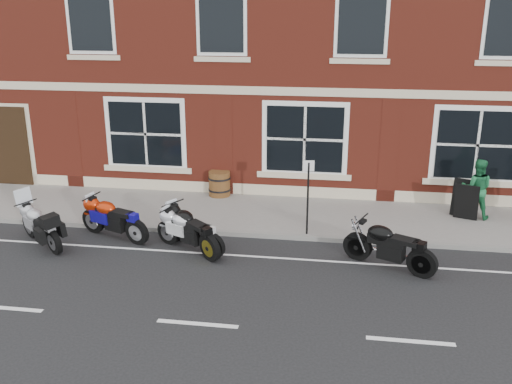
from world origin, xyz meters
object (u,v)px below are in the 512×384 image
barrel_planter (219,184)px  parking_sign (308,192)px  moto_sport_silver (189,230)px  pedestrian_right (477,189)px  a_board_sign (465,200)px  moto_touring_silver (41,224)px  moto_naked_black (388,244)px  moto_sport_black (191,228)px  moto_sport_red (114,217)px

barrel_planter → parking_sign: bearing=-43.3°
moto_sport_silver → pedestrian_right: size_ratio=1.15×
barrel_planter → pedestrian_right: bearing=-6.3°
parking_sign → a_board_sign: bearing=12.5°
moto_touring_silver → moto_naked_black: moto_touring_silver is taller
moto_sport_silver → parking_sign: (2.84, 1.19, 0.73)m
a_board_sign → barrel_planter: bearing=-168.1°
moto_sport_black → pedestrian_right: (7.37, 3.09, 0.38)m
moto_naked_black → barrel_planter: bearing=76.5°
moto_sport_black → moto_sport_silver: size_ratio=0.91×
moto_touring_silver → a_board_sign: bearing=-35.0°
moto_sport_red → moto_sport_silver: moto_sport_red is taller
moto_sport_silver → pedestrian_right: (7.42, 3.11, 0.43)m
moto_sport_red → moto_naked_black: size_ratio=1.00×
moto_sport_red → barrel_planter: moto_sport_red is taller
moto_touring_silver → moto_naked_black: size_ratio=0.82×
moto_sport_red → parking_sign: bearing=-59.5°
moto_sport_black → pedestrian_right: 8.00m
parking_sign → moto_naked_black: bearing=-47.5°
moto_touring_silver → moto_sport_red: moto_touring_silver is taller
moto_touring_silver → parking_sign: bearing=-39.5°
pedestrian_right → barrel_planter: pedestrian_right is taller
moto_touring_silver → moto_sport_silver: bearing=-48.2°
barrel_planter → moto_sport_red: bearing=-120.9°
moto_sport_silver → a_board_sign: (7.12, 3.02, 0.11)m
moto_touring_silver → moto_sport_black: moto_touring_silver is taller
moto_naked_black → parking_sign: parking_sign is taller
pedestrian_right → parking_sign: (-4.58, -1.93, 0.30)m
moto_touring_silver → moto_sport_red: bearing=-29.0°
moto_sport_black → a_board_sign: (7.08, 3.00, 0.07)m
pedestrian_right → moto_naked_black: bearing=63.5°
moto_sport_black → barrel_planter: 3.92m
moto_touring_silver → barrel_planter: 5.59m
pedestrian_right → moto_sport_silver: bearing=33.9°
moto_sport_red → moto_sport_silver: bearing=-80.0°
moto_sport_silver → barrel_planter: size_ratio=2.51×
moto_touring_silver → moto_sport_black: size_ratio=0.96×
moto_naked_black → pedestrian_right: size_ratio=1.24×
moto_sport_black → moto_naked_black: 4.77m
moto_touring_silver → moto_naked_black: 8.62m
a_board_sign → moto_sport_silver: bearing=-137.9°
moto_sport_silver → barrel_planter: moto_sport_silver is taller
moto_naked_black → parking_sign: bearing=80.4°
moto_touring_silver → moto_sport_silver: 3.83m
moto_naked_black → barrel_planter: (-4.88, 4.22, -0.08)m
pedestrian_right → a_board_sign: size_ratio=1.59×
moto_sport_red → moto_naked_black: 7.00m
moto_sport_silver → moto_naked_black: size_ratio=0.93×
moto_touring_silver → moto_sport_black: (3.87, 0.24, 0.02)m
moto_sport_red → moto_sport_black: size_ratio=1.19×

